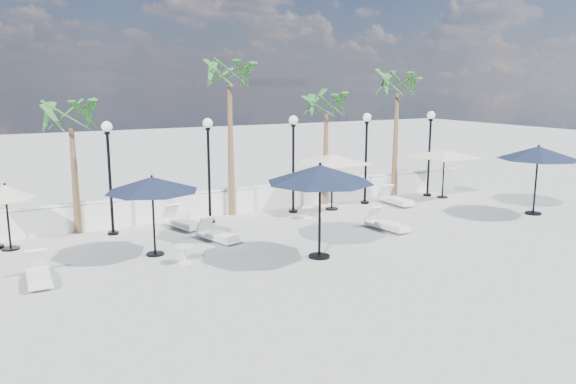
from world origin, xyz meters
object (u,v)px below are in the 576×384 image
lounger_4 (181,222)px  lounger_5 (218,235)px  lounger_3 (38,274)px  lounger_7 (396,199)px  parasol_navy_left (152,185)px  parasol_navy_right (538,153)px  parasol_cream_sq_b (332,155)px  parasol_cream_small (5,193)px  parasol_cream_sq_a (445,150)px  parasol_navy_mid (320,174)px  lounger_6 (387,224)px

lounger_4 → lounger_5: 2.25m
lounger_3 → lounger_7: lounger_7 is taller
lounger_7 → parasol_navy_left: bearing=-167.0°
lounger_3 → lounger_5: 5.67m
parasol_navy_right → parasol_cream_sq_b: 7.91m
lounger_4 → lounger_7: size_ratio=1.04×
lounger_3 → parasol_cream_sq_b: parasol_cream_sq_b is taller
parasol_navy_left → lounger_4: bearing=58.0°
lounger_7 → parasol_cream_small: parasol_cream_small is taller
parasol_cream_sq_b → parasol_cream_small: (-11.79, 0.00, -0.45)m
parasol_cream_sq_a → parasol_navy_mid: bearing=-152.7°
parasol_navy_left → parasol_cream_small: parasol_navy_left is taller
lounger_3 → parasol_cream_sq_a: parasol_cream_sq_a is taller
lounger_5 → parasol_cream_sq_a: parasol_cream_sq_a is taller
lounger_5 → parasol_cream_sq_a: size_ratio=0.38×
lounger_7 → parasol_navy_right: bearing=-45.5°
lounger_4 → parasol_navy_right: size_ratio=0.63×
lounger_5 → parasol_navy_mid: 4.30m
lounger_3 → lounger_4: lounger_4 is taller
lounger_3 → lounger_7: size_ratio=0.95×
lounger_5 → parasol_cream_sq_b: 6.52m
parasol_navy_mid → parasol_cream_small: bearing=146.9°
lounger_7 → parasol_navy_right: parasol_navy_right is taller
parasol_navy_mid → parasol_cream_sq_a: (9.47, 4.88, -0.34)m
lounger_6 → parasol_navy_right: parasol_navy_right is taller
lounger_7 → parasol_cream_sq_a: (2.80, 0.18, 1.92)m
parasol_navy_mid → parasol_cream_sq_b: (3.79, 5.22, -0.24)m
parasol_navy_left → lounger_6: bearing=-7.0°
parasol_cream_small → lounger_5: bearing=-20.0°
parasol_cream_sq_b → parasol_navy_left: bearing=-161.5°
lounger_7 → parasol_cream_sq_b: size_ratio=0.38×
lounger_3 → parasol_navy_left: (3.29, 0.91, 1.92)m
lounger_4 → parasol_navy_mid: bearing=-81.2°
parasol_navy_right → parasol_cream_small: parasol_navy_right is taller
parasol_navy_left → lounger_7: bearing=11.3°
parasol_cream_small → lounger_7: bearing=-2.0°
lounger_7 → parasol_navy_left: (-10.88, -2.17, 1.91)m
lounger_6 → parasol_cream_sq_a: parasol_cream_sq_a is taller
lounger_4 → parasol_cream_small: size_ratio=0.92×
lounger_5 → lounger_4: bearing=86.7°
lounger_5 → lounger_6: lounger_6 is taller
lounger_4 → parasol_cream_sq_a: bearing=-18.7°
lounger_4 → parasol_navy_left: size_ratio=0.70×
lounger_5 → lounger_7: (8.68, 1.66, 0.02)m
lounger_6 → parasol_navy_left: bearing=165.0°
parasol_cream_sq_b → parasol_cream_small: bearing=180.0°
lounger_7 → parasol_navy_mid: 8.46m
lounger_5 → parasol_cream_small: (-5.99, 2.17, 1.58)m
parasol_navy_right → parasol_cream_sq_a: size_ratio=0.65×
lounger_7 → parasol_cream_small: 14.76m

